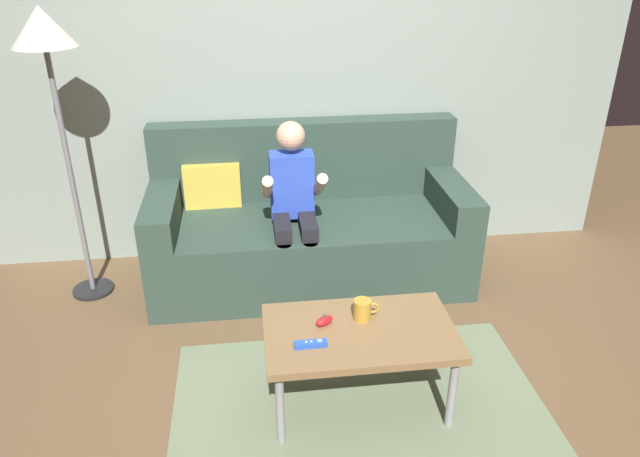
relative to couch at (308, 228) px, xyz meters
The scene contains 10 objects.
ground_plane 1.32m from the couch, 88.72° to the right, with size 8.14×8.14×0.00m, color brown.
wall_back 1.01m from the couch, 85.74° to the left, with size 4.07×0.05×2.50m, color gray.
couch is the anchor object (origin of this frame).
person_seated_on_couch 0.34m from the couch, 117.69° to the right, with size 0.35×0.43×1.03m.
coffee_table 1.19m from the couch, 85.04° to the right, with size 0.84×0.51×0.40m.
area_rug 1.23m from the couch, 85.04° to the right, with size 1.70×1.01×0.01m, color #6B7A5B.
game_remote_blue_near_edge 1.28m from the couch, 95.59° to the right, with size 0.14×0.04×0.03m.
nunchuk_red 1.13m from the couch, 92.40° to the right, with size 0.10×0.08×0.05m.
coffee_mug 1.12m from the couch, 83.29° to the right, with size 0.12×0.08×0.09m.
floor_lamp 1.72m from the couch, behind, with size 0.32×0.32×1.64m.
Camera 1 is at (-0.37, -2.01, 1.96)m, focal length 33.64 mm.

